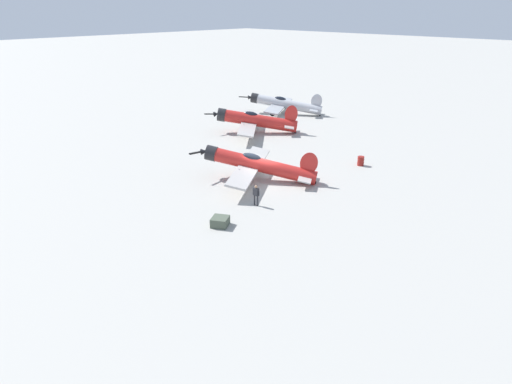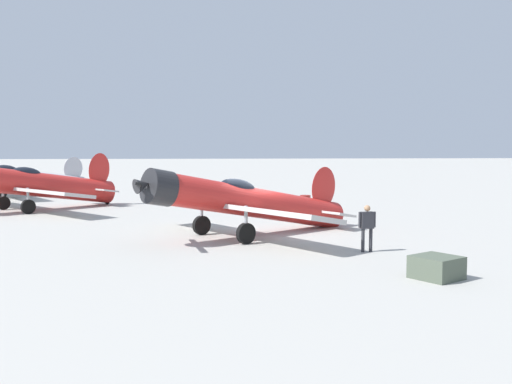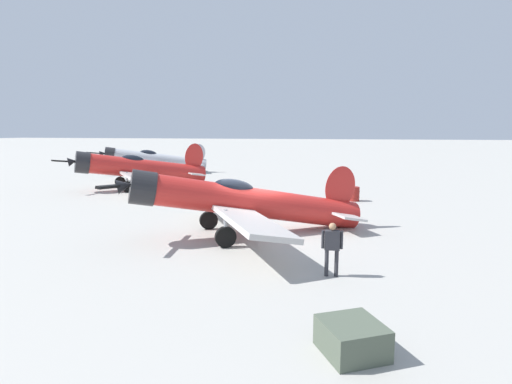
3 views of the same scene
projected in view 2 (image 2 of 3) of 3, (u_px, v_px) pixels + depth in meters
name	position (u px, v px, depth m)	size (l,w,h in m)	color
ground_plane	(256.00, 235.00, 23.84)	(400.00, 400.00, 0.00)	#A8A59E
airplane_foreground	(247.00, 202.00, 23.42)	(9.87, 9.37, 3.01)	red
airplane_mid_apron	(34.00, 185.00, 33.48)	(10.70, 9.86, 3.43)	red
airplane_far_line	(13.00, 178.00, 43.10)	(10.42, 10.12, 3.07)	#B7BABF
ground_crew_mechanic	(367.00, 224.00, 19.86)	(0.27, 0.63, 1.63)	#2D2D33
equipment_crate	(436.00, 267.00, 15.77)	(1.56, 1.55, 0.63)	#4C5647
fuel_drum	(305.00, 203.00, 33.58)	(0.65, 0.65, 0.89)	maroon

